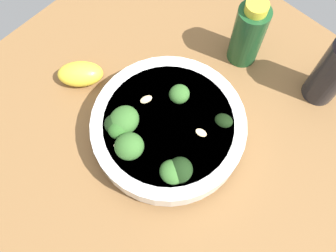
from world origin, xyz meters
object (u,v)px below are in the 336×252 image
object	(u,v)px
bowl_of_broccoli	(166,129)
bottle_short	(334,71)
bottle_tall	(248,34)
lemon_wedge	(80,74)

from	to	relation	value
bowl_of_broccoli	bottle_short	bearing A→B (deg)	61.18
bowl_of_broccoli	bottle_short	size ratio (longest dim) A/B	1.63
bowl_of_broccoli	bottle_tall	size ratio (longest dim) A/B	1.80
lemon_wedge	bottle_short	bearing A→B (deg)	39.86
bowl_of_broccoli	bottle_short	xyz separation A→B (cm)	(12.70, 23.08, 3.17)
lemon_wedge	bottle_tall	distance (cm)	27.82
bowl_of_broccoli	bottle_short	distance (cm)	26.53
bottle_tall	bottle_short	distance (cm)	14.04
lemon_wedge	bottle_short	world-z (taller)	bottle_short
lemon_wedge	bottle_short	distance (cm)	39.42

